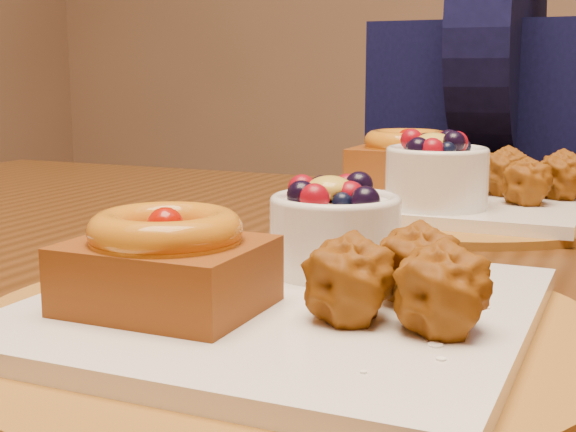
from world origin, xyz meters
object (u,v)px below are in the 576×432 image
Objects in this scene: place_setting_far at (444,186)px; chair_far at (521,318)px; dining_table at (388,342)px; diner at (496,133)px; place_setting_near at (283,290)px.

place_setting_far is 0.44× the size of chair_far.
dining_table is 4.21× the size of place_setting_far.
chair_far is (0.02, 0.55, -0.30)m from place_setting_far.
chair_far is 1.14× the size of diner.
place_setting_near is 1.00× the size of place_setting_far.
place_setting_far is at bearing -108.30° from chair_far.
diner is at bearing 91.40° from place_setting_near.
place_setting_far is 0.50× the size of diner.
place_setting_far is (-0.00, 0.21, 0.11)m from dining_table.
chair_far is (0.02, 0.76, -0.20)m from dining_table.
place_setting_near is at bearing -107.24° from chair_far.
dining_table is at bearing 89.32° from place_setting_near.
dining_table is at bearing -106.81° from diner.
diner is (-0.02, 0.45, 0.02)m from place_setting_far.
diner is (-0.02, 0.87, 0.03)m from place_setting_near.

